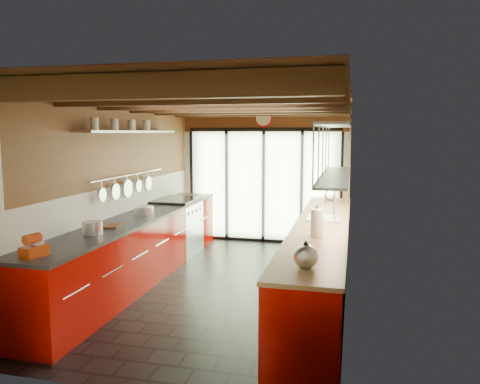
{
  "coord_description": "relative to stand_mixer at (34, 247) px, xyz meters",
  "views": [
    {
      "loc": [
        1.65,
        -5.99,
        2.09
      ],
      "look_at": [
        0.1,
        0.4,
        1.25
      ],
      "focal_mm": 35.0,
      "sensor_mm": 36.0,
      "label": 1
    }
  ],
  "objects": [
    {
      "name": "ground",
      "position": [
        1.27,
        2.24,
        -1.01
      ],
      "size": [
        5.5,
        5.5,
        0.0
      ],
      "primitive_type": "plane",
      "color": "black",
      "rests_on": "ground"
    },
    {
      "name": "room_shell",
      "position": [
        1.27,
        2.24,
        0.64
      ],
      "size": [
        5.5,
        5.5,
        5.5
      ],
      "color": "silver",
      "rests_on": "ground"
    },
    {
      "name": "ceiling_beams",
      "position": [
        1.27,
        2.62,
        1.45
      ],
      "size": [
        3.14,
        5.06,
        4.9
      ],
      "color": "#593316",
      "rests_on": "ground"
    },
    {
      "name": "glass_door",
      "position": [
        1.27,
        4.94,
        0.65
      ],
      "size": [
        2.95,
        0.1,
        2.9
      ],
      "color": "#C6EAAD",
      "rests_on": "ground"
    },
    {
      "name": "left_counter",
      "position": [
        -0.01,
        2.24,
        -0.55
      ],
      "size": [
        0.68,
        5.0,
        0.92
      ],
      "color": "#AF0800",
      "rests_on": "ground"
    },
    {
      "name": "range_stove",
      "position": [
        -0.01,
        3.69,
        -0.54
      ],
      "size": [
        0.66,
        0.9,
        0.97
      ],
      "color": "silver",
      "rests_on": "ground"
    },
    {
      "name": "right_counter",
      "position": [
        2.54,
        2.24,
        -0.55
      ],
      "size": [
        0.68,
        5.0,
        0.92
      ],
      "color": "#AF0800",
      "rests_on": "ground"
    },
    {
      "name": "sink_assembly",
      "position": [
        2.56,
        2.64,
        -0.05
      ],
      "size": [
        0.45,
        0.52,
        0.43
      ],
      "color": "silver",
      "rests_on": "right_counter"
    },
    {
      "name": "upper_cabinets_right",
      "position": [
        2.7,
        2.54,
        0.84
      ],
      "size": [
        0.34,
        3.0,
        3.0
      ],
      "color": "silver",
      "rests_on": "ground"
    },
    {
      "name": "left_wall_fixtures",
      "position": [
        -0.2,
        2.43,
        0.84
      ],
      "size": [
        0.28,
        2.6,
        0.96
      ],
      "color": "silver",
      "rests_on": "ground"
    },
    {
      "name": "stand_mixer",
      "position": [
        0.0,
        0.0,
        0.0
      ],
      "size": [
        0.19,
        0.27,
        0.23
      ],
      "color": "#C33F0F",
      "rests_on": "left_counter"
    },
    {
      "name": "pot_large",
      "position": [
        0.0,
        1.02,
        -0.01
      ],
      "size": [
        0.28,
        0.28,
        0.15
      ],
      "primitive_type": "cylinder",
      "rotation": [
        0.0,
        0.0,
        -0.24
      ],
      "color": "silver",
      "rests_on": "left_counter"
    },
    {
      "name": "pot_small",
      "position": [
        0.0,
        2.4,
        -0.04
      ],
      "size": [
        0.37,
        0.37,
        0.11
      ],
      "primitive_type": "cylinder",
      "rotation": [
        0.0,
        0.0,
        0.42
      ],
      "color": "silver",
      "rests_on": "left_counter"
    },
    {
      "name": "cutting_board",
      "position": [
        0.0,
        1.45,
        -0.08
      ],
      "size": [
        0.27,
        0.34,
        0.03
      ],
      "primitive_type": "cube",
      "rotation": [
        0.0,
        0.0,
        0.17
      ],
      "color": "brown",
      "rests_on": "left_counter"
    },
    {
      "name": "kettle",
      "position": [
        2.54,
        0.24,
        0.02
      ],
      "size": [
        0.26,
        0.29,
        0.26
      ],
      "color": "silver",
      "rests_on": "right_counter"
    },
    {
      "name": "paper_towel",
      "position": [
        2.54,
        1.48,
        0.07
      ],
      "size": [
        0.16,
        0.16,
        0.37
      ],
      "color": "white",
      "rests_on": "right_counter"
    },
    {
      "name": "soap_bottle",
      "position": [
        2.54,
        1.96,
        0.02
      ],
      "size": [
        0.1,
        0.11,
        0.22
      ],
      "primitive_type": "imported",
      "rotation": [
        0.0,
        0.0,
        -0.07
      ],
      "color": "silver",
      "rests_on": "right_counter"
    },
    {
      "name": "bowl",
      "position": [
        2.54,
        4.49,
        -0.06
      ],
      "size": [
        0.27,
        0.27,
        0.05
      ],
      "primitive_type": "imported",
      "rotation": [
        0.0,
        0.0,
        0.21
      ],
      "color": "silver",
      "rests_on": "right_counter"
    }
  ]
}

